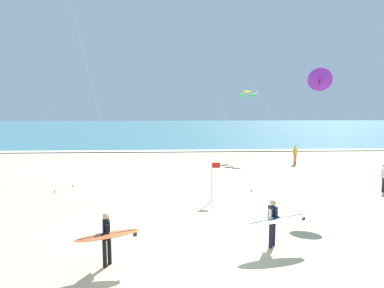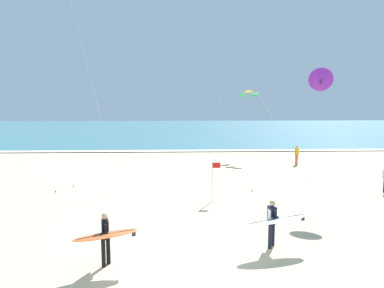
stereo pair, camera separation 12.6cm
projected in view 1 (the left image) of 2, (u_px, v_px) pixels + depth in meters
name	position (u px, v px, depth m)	size (l,w,h in m)	color
ground_plane	(176.00, 267.00, 10.78)	(160.00, 160.00, 0.00)	beige
ocean_water	(176.00, 129.00, 65.60)	(160.00, 60.00, 0.08)	teal
shoreline_foam	(176.00, 151.00, 36.14)	(160.00, 1.30, 0.01)	white
surfer_lead	(275.00, 220.00, 12.01)	(2.49, 1.20, 1.71)	black
surfer_trailing	(107.00, 236.00, 10.60)	(2.04, 1.14, 1.71)	black
kite_arc_golden_far	(247.00, 94.00, 31.77)	(4.17, 2.96, 6.17)	green
kite_delta_violet_low	(320.00, 80.00, 17.88)	(3.78, 1.95, 6.91)	purple
bystander_yellow_top	(295.00, 155.00, 28.60)	(0.43, 0.33, 1.59)	#D8593F
bystander_white_top	(384.00, 178.00, 19.77)	(0.50, 0.22, 1.59)	black
lifeguard_flag	(213.00, 177.00, 17.78)	(0.45, 0.05, 2.10)	silver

